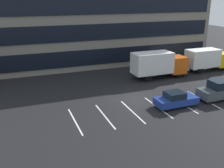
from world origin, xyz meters
name	(u,v)px	position (x,y,z in m)	size (l,w,h in m)	color
ground_plane	(134,100)	(0.00, 0.00, 0.00)	(120.00, 120.00, 0.00)	black
office_building	(86,18)	(0.00, 17.95, 7.20)	(39.80, 10.62, 14.40)	slate
lot_markings	(145,109)	(0.00, -2.59, 0.00)	(14.14, 5.40, 0.01)	silver
box_truck_yellow	(207,59)	(14.94, 6.48, 1.82)	(6.97, 2.31, 3.23)	yellow
box_truck_orange	(158,64)	(6.41, 5.95, 1.99)	(7.62, 2.52, 3.53)	#D85914
suv_charcoal	(220,90)	(8.66, -2.96, 1.00)	(4.57, 1.94, 2.07)	#474C51
sedan_navy	(176,99)	(3.16, -2.99, 0.73)	(4.31, 1.80, 1.54)	navy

